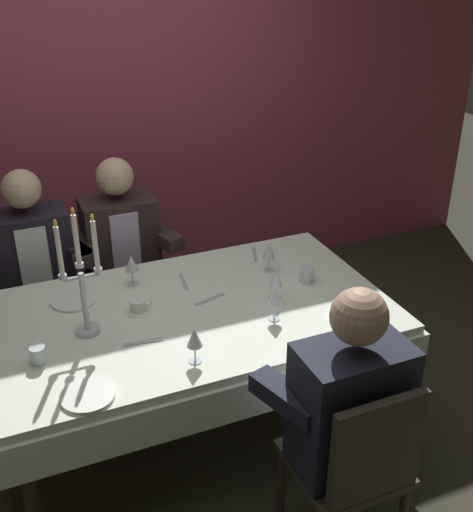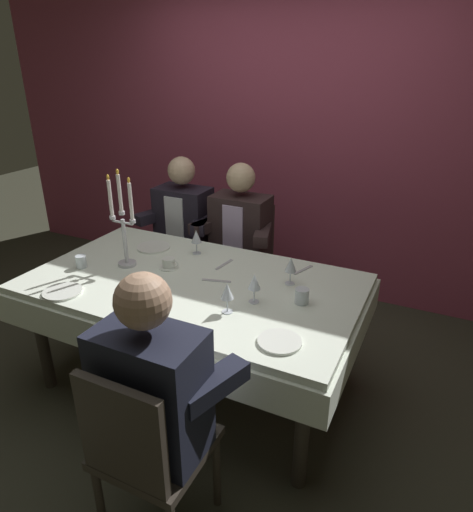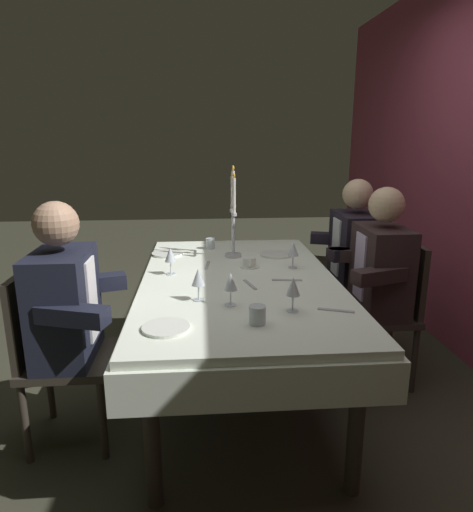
{
  "view_description": "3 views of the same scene",
  "coord_description": "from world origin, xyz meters",
  "px_view_note": "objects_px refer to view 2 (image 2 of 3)",
  "views": [
    {
      "loc": [
        -0.77,
        -2.4,
        2.31
      ],
      "look_at": [
        0.27,
        0.04,
        0.96
      ],
      "focal_mm": 43.67,
      "sensor_mm": 36.0,
      "label": 1
    },
    {
      "loc": [
        1.25,
        -1.98,
        1.92
      ],
      "look_at": [
        0.28,
        0.01,
        0.94
      ],
      "focal_mm": 31.62,
      "sensor_mm": 36.0,
      "label": 2
    },
    {
      "loc": [
        2.45,
        -0.21,
        1.53
      ],
      "look_at": [
        0.11,
        -0.02,
        0.9
      ],
      "focal_mm": 31.67,
      "sensor_mm": 36.0,
      "label": 3
    }
  ],
  "objects_px": {
    "seated_diner_0": "(184,220)",
    "seated_diner_1": "(241,230)",
    "dinner_plate_0": "(280,342)",
    "wine_glass_1": "(254,282)",
    "dinner_plate_2": "(62,292)",
    "water_tumbler_0": "(302,296)",
    "dinner_plate_1": "(153,247)",
    "candelabra": "(123,228)",
    "wine_glass_2": "(291,265)",
    "dining_table": "(194,298)",
    "wine_glass_0": "(134,287)",
    "coffee_cup_0": "(169,264)",
    "wine_glass_3": "(227,292)",
    "water_tumbler_1": "(81,262)",
    "seated_diner_2": "(151,392)",
    "wine_glass_4": "(196,237)"
  },
  "relations": [
    {
      "from": "seated_diner_0",
      "to": "seated_diner_1",
      "type": "height_order",
      "value": "same"
    },
    {
      "from": "dinner_plate_0",
      "to": "wine_glass_1",
      "type": "distance_m",
      "value": 0.4
    },
    {
      "from": "dinner_plate_0",
      "to": "dinner_plate_2",
      "type": "distance_m",
      "value": 1.24
    },
    {
      "from": "water_tumbler_0",
      "to": "dinner_plate_1",
      "type": "bearing_deg",
      "value": 166.57
    },
    {
      "from": "dinner_plate_0",
      "to": "dinner_plate_2",
      "type": "height_order",
      "value": "same"
    },
    {
      "from": "candelabra",
      "to": "wine_glass_2",
      "type": "relative_size",
      "value": 3.68
    },
    {
      "from": "wine_glass_1",
      "to": "water_tumbler_0",
      "type": "distance_m",
      "value": 0.26
    },
    {
      "from": "dining_table",
      "to": "seated_diner_0",
      "type": "height_order",
      "value": "seated_diner_0"
    },
    {
      "from": "dining_table",
      "to": "wine_glass_0",
      "type": "relative_size",
      "value": 11.83
    },
    {
      "from": "candelabra",
      "to": "seated_diner_0",
      "type": "distance_m",
      "value": 0.94
    },
    {
      "from": "coffee_cup_0",
      "to": "seated_diner_1",
      "type": "xyz_separation_m",
      "value": [
        0.11,
        0.8,
        -0.03
      ]
    },
    {
      "from": "dinner_plate_0",
      "to": "seated_diner_0",
      "type": "bearing_deg",
      "value": 135.83
    },
    {
      "from": "wine_glass_0",
      "to": "wine_glass_3",
      "type": "height_order",
      "value": "same"
    },
    {
      "from": "seated_diner_0",
      "to": "dining_table",
      "type": "bearing_deg",
      "value": -55.34
    },
    {
      "from": "dinner_plate_0",
      "to": "dinner_plate_1",
      "type": "xyz_separation_m",
      "value": [
        -1.16,
        0.66,
        0.0
      ]
    },
    {
      "from": "water_tumbler_1",
      "to": "coffee_cup_0",
      "type": "relative_size",
      "value": 0.58
    },
    {
      "from": "seated_diner_2",
      "to": "seated_diner_1",
      "type": "bearing_deg",
      "value": 104.39
    },
    {
      "from": "wine_glass_2",
      "to": "wine_glass_3",
      "type": "relative_size",
      "value": 1.0
    },
    {
      "from": "dinner_plate_0",
      "to": "water_tumbler_1",
      "type": "relative_size",
      "value": 2.64
    },
    {
      "from": "candelabra",
      "to": "wine_glass_4",
      "type": "height_order",
      "value": "candelabra"
    },
    {
      "from": "dinner_plate_2",
      "to": "water_tumbler_0",
      "type": "relative_size",
      "value": 2.59
    },
    {
      "from": "wine_glass_1",
      "to": "dinner_plate_2",
      "type": "bearing_deg",
      "value": -159.44
    },
    {
      "from": "wine_glass_1",
      "to": "dining_table",
      "type": "bearing_deg",
      "value": 169.58
    },
    {
      "from": "wine_glass_3",
      "to": "seated_diner_2",
      "type": "distance_m",
      "value": 0.67
    },
    {
      "from": "dinner_plate_2",
      "to": "wine_glass_1",
      "type": "height_order",
      "value": "wine_glass_1"
    },
    {
      "from": "dinner_plate_1",
      "to": "wine_glass_3",
      "type": "xyz_separation_m",
      "value": [
        0.83,
        -0.52,
        0.11
      ]
    },
    {
      "from": "dinner_plate_1",
      "to": "seated_diner_0",
      "type": "height_order",
      "value": "seated_diner_0"
    },
    {
      "from": "wine_glass_1",
      "to": "wine_glass_4",
      "type": "distance_m",
      "value": 0.73
    },
    {
      "from": "dinner_plate_2",
      "to": "wine_glass_1",
      "type": "xyz_separation_m",
      "value": [
        0.98,
        0.37,
        0.11
      ]
    },
    {
      "from": "dining_table",
      "to": "wine_glass_4",
      "type": "relative_size",
      "value": 11.83
    },
    {
      "from": "water_tumbler_0",
      "to": "wine_glass_4",
      "type": "bearing_deg",
      "value": 158.7
    },
    {
      "from": "water_tumbler_0",
      "to": "seated_diner_2",
      "type": "height_order",
      "value": "seated_diner_2"
    },
    {
      "from": "wine_glass_2",
      "to": "wine_glass_3",
      "type": "bearing_deg",
      "value": -112.43
    },
    {
      "from": "water_tumbler_1",
      "to": "seated_diner_0",
      "type": "height_order",
      "value": "seated_diner_0"
    },
    {
      "from": "dinner_plate_2",
      "to": "wine_glass_2",
      "type": "distance_m",
      "value": 1.27
    },
    {
      "from": "water_tumbler_0",
      "to": "coffee_cup_0",
      "type": "xyz_separation_m",
      "value": [
        -0.87,
        0.06,
        -0.01
      ]
    },
    {
      "from": "water_tumbler_0",
      "to": "wine_glass_3",
      "type": "bearing_deg",
      "value": -140.64
    },
    {
      "from": "dining_table",
      "to": "seated_diner_2",
      "type": "distance_m",
      "value": 0.96
    },
    {
      "from": "wine_glass_1",
      "to": "seated_diner_2",
      "type": "relative_size",
      "value": 0.13
    },
    {
      "from": "wine_glass_2",
      "to": "dinner_plate_2",
      "type": "bearing_deg",
      "value": -149.02
    },
    {
      "from": "dinner_plate_2",
      "to": "water_tumbler_1",
      "type": "distance_m",
      "value": 0.33
    },
    {
      "from": "candelabra",
      "to": "wine_glass_4",
      "type": "relative_size",
      "value": 3.68
    },
    {
      "from": "wine_glass_1",
      "to": "seated_diner_2",
      "type": "xyz_separation_m",
      "value": [
        -0.08,
        -0.81,
        -0.12
      ]
    },
    {
      "from": "dinner_plate_1",
      "to": "wine_glass_1",
      "type": "relative_size",
      "value": 1.35
    },
    {
      "from": "candelabra",
      "to": "seated_diner_2",
      "type": "height_order",
      "value": "candelabra"
    },
    {
      "from": "wine_glass_0",
      "to": "seated_diner_2",
      "type": "height_order",
      "value": "seated_diner_2"
    },
    {
      "from": "water_tumbler_0",
      "to": "dining_table",
      "type": "bearing_deg",
      "value": -177.96
    },
    {
      "from": "candelabra",
      "to": "coffee_cup_0",
      "type": "distance_m",
      "value": 0.35
    },
    {
      "from": "wine_glass_1",
      "to": "water_tumbler_1",
      "type": "bearing_deg",
      "value": -176.39
    },
    {
      "from": "dinner_plate_0",
      "to": "seated_diner_2",
      "type": "relative_size",
      "value": 0.16
    }
  ]
}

